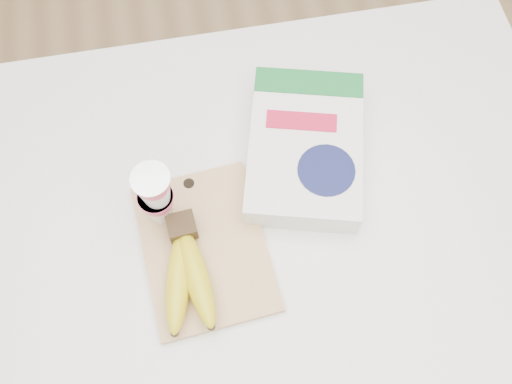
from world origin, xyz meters
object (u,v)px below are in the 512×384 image
(table, at_px, (234,299))
(cereal_box, at_px, (305,148))
(cutting_board, at_px, (205,248))
(yogurt_stack, at_px, (156,195))
(bananas, at_px, (187,273))

(table, xyz_separation_m, cereal_box, (0.17, 0.12, 0.54))
(cutting_board, xyz_separation_m, cereal_box, (0.21, 0.15, 0.03))
(table, height_order, yogurt_stack, yogurt_stack)
(table, height_order, cutting_board, cutting_board)
(table, bearing_deg, cereal_box, 35.98)
(cutting_board, relative_size, cereal_box, 0.84)
(cutting_board, height_order, bananas, bananas)
(cereal_box, bearing_deg, cutting_board, -129.78)
(table, height_order, bananas, bananas)
(bananas, relative_size, yogurt_stack, 1.42)
(bananas, distance_m, cereal_box, 0.32)
(cutting_board, bearing_deg, yogurt_stack, 125.92)
(cutting_board, bearing_deg, table, 27.14)
(bananas, xyz_separation_m, yogurt_stack, (-0.03, 0.12, 0.06))
(cutting_board, distance_m, yogurt_stack, 0.13)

